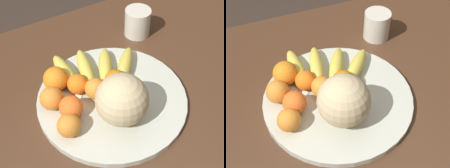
% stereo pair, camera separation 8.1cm
% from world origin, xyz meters
% --- Properties ---
extents(kitchen_table, '(1.32, 0.97, 0.70)m').
position_xyz_m(kitchen_table, '(0.00, 0.00, 0.61)').
color(kitchen_table, '#4C301E').
rests_on(kitchen_table, ground_plane).
extents(fruit_bowl, '(0.41, 0.41, 0.02)m').
position_xyz_m(fruit_bowl, '(-0.05, 0.04, 0.71)').
color(fruit_bowl, beige).
rests_on(fruit_bowl, kitchen_table).
extents(melon, '(0.13, 0.13, 0.13)m').
position_xyz_m(melon, '(-0.06, -0.03, 0.79)').
color(melon, beige).
rests_on(melon, fruit_bowl).
extents(banana_bunch, '(0.25, 0.21, 0.04)m').
position_xyz_m(banana_bunch, '(-0.04, 0.14, 0.74)').
color(banana_bunch, '#473819').
rests_on(banana_bunch, fruit_bowl).
extents(orange_front_left, '(0.07, 0.07, 0.07)m').
position_xyz_m(orange_front_left, '(-0.16, 0.14, 0.75)').
color(orange_front_left, orange).
rests_on(orange_front_left, fruit_bowl).
extents(orange_front_right, '(0.06, 0.06, 0.06)m').
position_xyz_m(orange_front_right, '(-0.16, 0.03, 0.75)').
color(orange_front_right, orange).
rests_on(orange_front_right, fruit_bowl).
extents(orange_mid_center, '(0.06, 0.06, 0.06)m').
position_xyz_m(orange_mid_center, '(-0.08, 0.06, 0.75)').
color(orange_mid_center, orange).
rests_on(orange_mid_center, fruit_bowl).
extents(orange_back_left, '(0.06, 0.06, 0.06)m').
position_xyz_m(orange_back_left, '(-0.20, 0.09, 0.75)').
color(orange_back_left, orange).
rests_on(orange_back_left, fruit_bowl).
extents(orange_back_right, '(0.06, 0.06, 0.06)m').
position_xyz_m(orange_back_right, '(-0.12, 0.10, 0.75)').
color(orange_back_right, orange).
rests_on(orange_back_right, fruit_bowl).
extents(orange_top_small, '(0.06, 0.06, 0.06)m').
position_xyz_m(orange_top_small, '(-0.19, -0.01, 0.75)').
color(orange_top_small, orange).
rests_on(orange_top_small, fruit_bowl).
extents(orange_side_extra, '(0.06, 0.06, 0.06)m').
position_xyz_m(orange_side_extra, '(-0.02, 0.05, 0.75)').
color(orange_side_extra, orange).
rests_on(orange_side_extra, fruit_bowl).
extents(produce_tag, '(0.08, 0.08, 0.00)m').
position_xyz_m(produce_tag, '(-0.15, 0.10, 0.72)').
color(produce_tag, white).
rests_on(produce_tag, fruit_bowl).
extents(ceramic_mug, '(0.09, 0.12, 0.09)m').
position_xyz_m(ceramic_mug, '(0.18, 0.26, 0.75)').
color(ceramic_mug, beige).
rests_on(ceramic_mug, kitchen_table).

